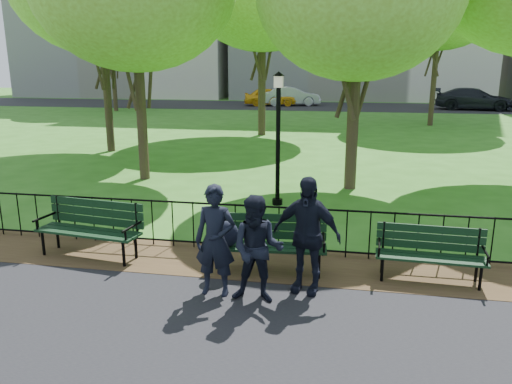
% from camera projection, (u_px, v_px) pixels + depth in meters
% --- Properties ---
extents(ground, '(120.00, 120.00, 0.00)m').
position_uv_depth(ground, '(246.00, 303.00, 7.20)').
color(ground, '#2D6219').
extents(dirt_strip, '(60.00, 1.60, 0.01)m').
position_uv_depth(dirt_strip, '(263.00, 263.00, 8.63)').
color(dirt_strip, '#352615').
rests_on(dirt_strip, ground).
extents(far_street, '(70.00, 9.00, 0.01)m').
position_uv_depth(far_street, '(332.00, 106.00, 40.53)').
color(far_street, black).
rests_on(far_street, ground).
extents(iron_fence, '(24.06, 0.06, 1.00)m').
position_uv_depth(iron_fence, '(268.00, 227.00, 8.98)').
color(iron_fence, black).
rests_on(iron_fence, ground).
extents(park_bench_main, '(1.84, 0.70, 1.02)m').
position_uv_depth(park_bench_main, '(254.00, 236.00, 8.14)').
color(park_bench_main, black).
rests_on(park_bench_main, ground).
extents(park_bench_left_a, '(1.97, 0.84, 1.08)m').
position_uv_depth(park_bench_left_a, '(91.00, 222.00, 8.85)').
color(park_bench_left_a, black).
rests_on(park_bench_left_a, ground).
extents(park_bench_right_a, '(1.69, 0.60, 0.94)m').
position_uv_depth(park_bench_right_a, '(430.00, 248.00, 7.85)').
color(park_bench_right_a, black).
rests_on(park_bench_right_a, ground).
extents(lamppost, '(0.29, 0.29, 3.19)m').
position_uv_depth(lamppost, '(278.00, 134.00, 11.83)').
color(lamppost, black).
rests_on(lamppost, ground).
extents(tree_far_w, '(6.38, 6.38, 8.89)m').
position_uv_depth(tree_far_w, '(110.00, 23.00, 35.23)').
color(tree_far_w, '#2D2116').
rests_on(tree_far_w, ground).
extents(person_left, '(0.62, 0.42, 1.67)m').
position_uv_depth(person_left, '(215.00, 241.00, 7.28)').
color(person_left, black).
rests_on(person_left, asphalt_path).
extents(person_mid, '(0.77, 0.40, 1.57)m').
position_uv_depth(person_mid, '(258.00, 249.00, 7.07)').
color(person_mid, black).
rests_on(person_mid, asphalt_path).
extents(person_right, '(1.11, 0.67, 1.78)m').
position_uv_depth(person_right, '(306.00, 235.00, 7.37)').
color(person_right, black).
rests_on(person_right, asphalt_path).
extents(taxi, '(4.56, 2.52, 1.47)m').
position_uv_depth(taxi, '(270.00, 97.00, 40.92)').
color(taxi, '#E8A613').
rests_on(taxi, far_street).
extents(sedan_silver, '(4.98, 2.76, 1.56)m').
position_uv_depth(sedan_silver, '(291.00, 96.00, 41.03)').
color(sedan_silver, '#9EA0A5').
rests_on(sedan_silver, far_street).
extents(sedan_dark, '(5.84, 3.12, 1.61)m').
position_uv_depth(sedan_dark, '(474.00, 99.00, 37.25)').
color(sedan_dark, black).
rests_on(sedan_dark, far_street).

